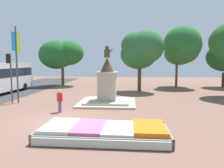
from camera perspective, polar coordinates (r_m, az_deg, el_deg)
name	(u,v)px	position (r m, az deg, el deg)	size (l,w,h in m)	color
ground_plane	(62,122)	(13.17, -13.05, -9.66)	(78.02, 78.02, 0.00)	brown
flower_planter	(104,132)	(10.27, -2.06, -12.42)	(5.99, 2.87, 0.61)	#38281C
statue_monument	(107,90)	(18.24, -1.29, -1.54)	(4.67, 4.67, 4.83)	#B4A995
traffic_light_mid_block	(10,70)	(20.24, -25.15, 3.42)	(0.41, 0.29, 4.16)	#4C5156
banner_pole	(17,61)	(20.04, -23.64, 5.64)	(0.20, 1.22, 6.43)	#4C5156
pedestrian_near_planter	(60,99)	(15.53, -13.50, -3.89)	(0.47, 0.41, 1.59)	#8C4C99
park_tree_behind_statue	(62,54)	(32.89, -12.98, 7.59)	(6.29, 5.55, 6.58)	brown
park_tree_far_right	(141,49)	(26.16, 7.62, 8.99)	(5.03, 4.43, 7.17)	#4C3823
park_tree_street_side	(182,48)	(31.31, 17.83, 8.90)	(5.02, 5.82, 8.32)	brown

